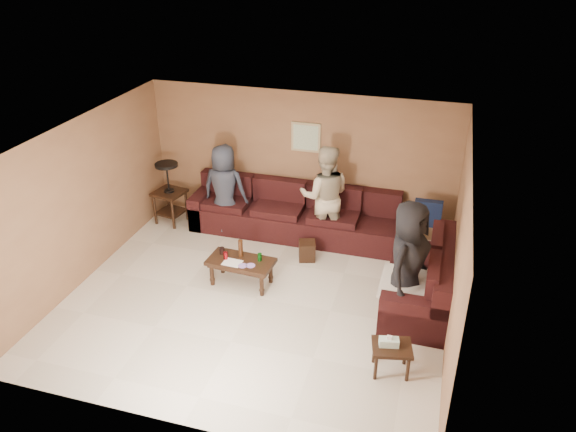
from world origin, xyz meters
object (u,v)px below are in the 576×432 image
at_px(sectional_sofa, 332,238).
at_px(coffee_table, 241,263).
at_px(person_middle, 325,196).
at_px(person_right, 407,262).
at_px(person_left, 225,189).
at_px(waste_bin, 307,251).
at_px(side_table_right, 391,349).
at_px(end_table_left, 169,192).

bearing_deg(sectional_sofa, coffee_table, -133.98).
distance_m(coffee_table, person_middle, 1.93).
bearing_deg(person_right, person_left, 81.01).
distance_m(person_left, person_right, 3.73).
xyz_separation_m(sectional_sofa, coffee_table, (-1.16, -1.20, 0.04)).
height_order(sectional_sofa, waste_bin, sectional_sofa).
relative_size(coffee_table, side_table_right, 1.88).
xyz_separation_m(coffee_table, end_table_left, (-1.97, 1.56, 0.25)).
bearing_deg(person_right, person_middle, 59.32).
relative_size(sectional_sofa, side_table_right, 8.36).
bearing_deg(coffee_table, sectional_sofa, 46.02).
relative_size(side_table_right, person_middle, 0.31).
xyz_separation_m(side_table_right, person_right, (0.03, 1.18, 0.54)).
bearing_deg(coffee_table, waste_bin, 50.58).
xyz_separation_m(sectional_sofa, person_middle, (-0.22, 0.40, 0.57)).
relative_size(waste_bin, person_middle, 0.18).
height_order(sectional_sofa, person_right, person_right).
bearing_deg(side_table_right, waste_bin, 125.91).
xyz_separation_m(coffee_table, side_table_right, (2.45, -1.31, -0.01)).
xyz_separation_m(end_table_left, person_right, (4.45, -1.68, 0.28)).
relative_size(end_table_left, side_table_right, 2.11).
xyz_separation_m(sectional_sofa, person_right, (1.32, -1.33, 0.57)).
bearing_deg(person_right, sectional_sofa, 62.28).
bearing_deg(person_right, coffee_table, 104.69).
bearing_deg(side_table_right, coffee_table, 151.96).
relative_size(sectional_sofa, waste_bin, 14.47).
height_order(waste_bin, person_middle, person_middle).
xyz_separation_m(sectional_sofa, person_left, (-2.02, 0.34, 0.49)).
relative_size(coffee_table, person_right, 0.58).
bearing_deg(sectional_sofa, person_left, 170.52).
distance_m(end_table_left, person_left, 1.13).
relative_size(waste_bin, person_left, 0.20).
height_order(side_table_right, person_middle, person_middle).
distance_m(end_table_left, person_middle, 2.92).
bearing_deg(coffee_table, person_middle, 59.61).
distance_m(coffee_table, waste_bin, 1.28).
height_order(coffee_table, person_left, person_left).
distance_m(end_table_left, person_right, 4.77).
xyz_separation_m(waste_bin, person_right, (1.68, -1.10, 0.74)).
xyz_separation_m(side_table_right, person_middle, (-1.51, 2.90, 0.54)).
xyz_separation_m(waste_bin, person_middle, (0.14, 0.63, 0.74)).
height_order(coffee_table, end_table_left, end_table_left).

